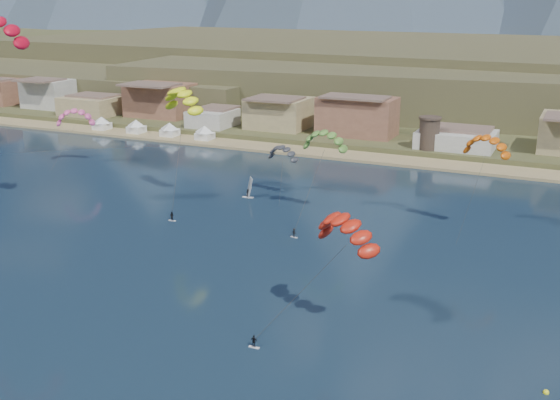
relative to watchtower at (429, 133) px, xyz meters
name	(u,v)px	position (x,y,z in m)	size (l,w,h in m)	color
ground	(168,351)	(-5.00, -114.00, -6.37)	(2400.00, 2400.00, 0.00)	black
beach	(401,160)	(-5.00, -8.00, -6.12)	(2200.00, 12.00, 0.90)	tan
land	(543,46)	(-5.00, 446.00, -6.37)	(2200.00, 900.00, 4.00)	brown
foothills	(540,78)	(17.39, 118.47, 2.71)	(940.00, 210.00, 18.00)	brown
town	(284,110)	(-45.00, 8.00, 1.63)	(400.00, 24.00, 12.00)	beige
watchtower	(429,133)	(0.00, 0.00, 0.00)	(5.82, 5.82, 8.60)	#47382D
beach_tents	(152,124)	(-81.25, -8.00, -2.66)	(43.40, 6.40, 5.00)	white
kitesurfer_yellow	(183,96)	(-36.29, -60.06, 15.11)	(12.19, 17.61, 25.56)	silver
kitesurfer_orange	(347,225)	(12.20, -100.13, 7.62)	(14.34, 13.48, 18.34)	silver
kitesurfer_green	(324,138)	(-6.83, -58.35, 8.93)	(9.20, 15.57, 19.55)	silver
distant_kite_pink	(75,114)	(-76.98, -45.51, 6.41)	(10.29, 8.18, 16.22)	#262626
distant_kite_dark	(283,150)	(-19.67, -48.74, 3.42)	(7.84, 6.23, 13.00)	#262626
distant_kite_orange	(487,142)	(21.91, -56.09, 10.25)	(9.26, 6.87, 19.46)	#262626
windsurfer	(249,191)	(-25.55, -53.06, -5.00)	(2.44, 2.66, 4.30)	silver
buoy	(546,392)	(36.58, -104.71, -6.26)	(0.66, 0.66, 0.66)	#FFFA1A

